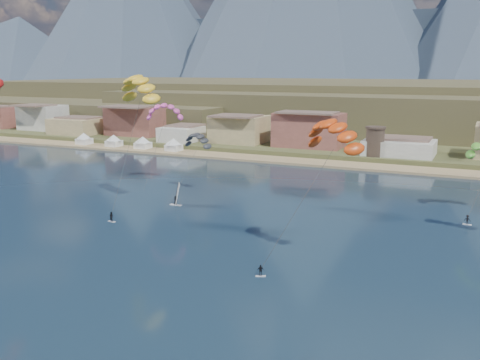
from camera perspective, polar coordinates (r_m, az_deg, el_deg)
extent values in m
plane|color=black|center=(59.39, -13.56, -15.34)|extent=(2400.00, 2400.00, 0.00)
cube|color=tan|center=(153.05, 11.71, 1.56)|extent=(2200.00, 12.00, 0.90)
cube|color=brown|center=(602.46, 21.83, 8.40)|extent=(2200.00, 900.00, 4.00)
cube|color=brown|center=(336.24, -19.46, 7.74)|extent=(280.00, 130.00, 10.00)
cube|color=brown|center=(310.22, 11.17, 8.64)|extent=(380.00, 170.00, 18.00)
cone|color=#303E50|center=(1201.72, -21.35, 15.30)|extent=(340.00, 340.00, 230.00)
cube|color=#303E50|center=(942.01, 23.35, 12.68)|extent=(2000.00, 200.00, 110.00)
cylinder|color=#47382D|center=(158.92, 14.22, 3.91)|extent=(5.20, 5.20, 8.00)
cylinder|color=#47382D|center=(158.42, 14.30, 5.45)|extent=(5.82, 5.82, 0.60)
cube|color=white|center=(196.93, -16.31, 3.99)|extent=(4.50, 4.50, 2.00)
pyramid|color=white|center=(196.57, -16.36, 4.86)|extent=(6.40, 6.40, 2.00)
cube|color=white|center=(188.69, -13.32, 3.83)|extent=(4.50, 4.50, 2.00)
pyramid|color=white|center=(188.32, -13.36, 4.73)|extent=(6.40, 6.40, 2.00)
cube|color=white|center=(181.58, -10.32, 3.65)|extent=(4.50, 4.50, 2.00)
pyramid|color=white|center=(181.19, -10.36, 4.59)|extent=(6.40, 6.40, 2.00)
cube|color=white|center=(175.00, -7.10, 3.45)|extent=(4.50, 4.50, 2.00)
pyramid|color=white|center=(174.60, -7.12, 4.43)|extent=(6.40, 6.40, 2.00)
cube|color=silver|center=(98.28, -13.54, -4.32)|extent=(1.58, 0.66, 0.10)
imported|color=black|center=(98.03, -13.56, -3.80)|extent=(0.94, 0.77, 1.76)
cylinder|color=#262626|center=(100.54, -12.05, 2.51)|extent=(0.05, 0.05, 22.79)
cube|color=silver|center=(71.31, 2.22, -10.22)|extent=(1.39, 0.90, 0.09)
imported|color=black|center=(71.01, 2.23, -9.61)|extent=(0.98, 0.71, 1.54)
cylinder|color=#262626|center=(71.15, 6.16, -3.05)|extent=(0.05, 0.05, 18.75)
cube|color=silver|center=(101.92, 23.09, -4.38)|extent=(1.53, 0.69, 0.10)
imported|color=black|center=(101.69, 23.13, -3.90)|extent=(1.19, 0.81, 1.69)
cylinder|color=#262626|center=(104.99, 24.29, -0.71)|extent=(0.05, 0.05, 13.69)
cylinder|color=#262626|center=(122.13, -8.96, 2.74)|extent=(0.04, 0.04, 17.12)
cylinder|color=#262626|center=(114.04, -5.49, 0.81)|extent=(0.04, 0.04, 12.60)
cube|color=silver|center=(107.71, -6.88, -2.66)|extent=(2.52, 0.79, 0.13)
imported|color=black|center=(107.48, -6.89, -2.16)|extent=(0.89, 0.59, 1.80)
cube|color=white|center=(106.96, -6.72, -1.51)|extent=(1.03, 2.74, 4.31)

